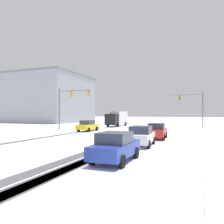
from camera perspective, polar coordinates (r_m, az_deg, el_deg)
wheel_track_left_lane at (r=20.56m, az=4.58°, el=-7.72°), size 0.89×29.96×0.01m
wheel_track_right_lane at (r=20.87m, az=1.91°, el=-7.61°), size 0.88×29.96×0.01m
wheel_track_center at (r=20.52m, az=5.00°, el=-7.73°), size 0.85×29.96×0.01m
wheel_track_oncoming at (r=25.19m, az=-17.40°, el=-6.34°), size 0.89×29.96×0.01m
traffic_signal_near_left at (r=34.56m, az=-10.89°, el=2.96°), size 5.58×0.39×6.50m
traffic_signal_far_right at (r=43.19m, az=20.37°, el=2.04°), size 5.81×0.38×6.50m
car_yellow_cab_lead at (r=32.41m, az=-6.32°, el=-3.56°), size 1.90×4.13×1.62m
car_red_second at (r=23.36m, az=11.56°, el=-4.82°), size 1.99×4.18×1.62m
car_white_third at (r=18.07m, az=7.54°, el=-6.15°), size 1.98×4.18×1.62m
car_blue_fourth at (r=12.23m, az=0.88°, el=-8.95°), size 1.85×4.11×1.62m
box_truck_delivery at (r=44.60m, az=1.31°, el=-1.62°), size 2.36×7.42×3.02m
office_building_far_left_block at (r=68.68m, az=-15.77°, el=3.32°), size 20.26×21.20×13.97m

